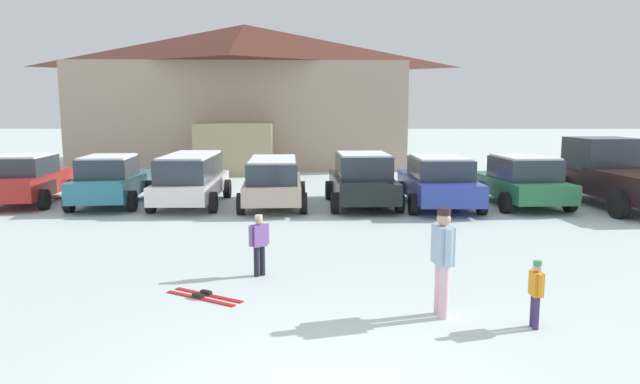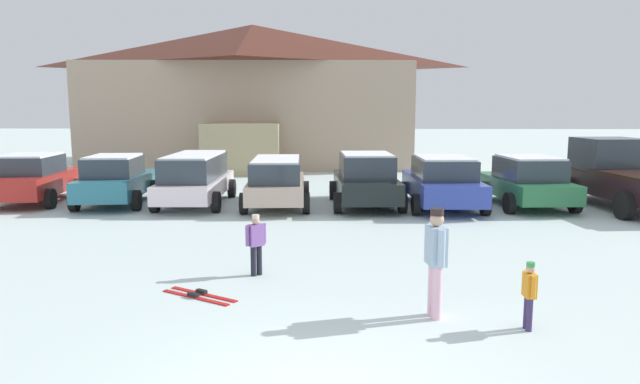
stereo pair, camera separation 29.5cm
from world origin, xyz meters
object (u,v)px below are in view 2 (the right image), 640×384
parked_red_sedan (32,178)px  pair_of_skis (199,295)px  skier_adult_in_blue_parka (436,256)px  parked_blue_hatchback (442,182)px  skier_child_in_purple_jacket (256,241)px  pickup_truck (623,176)px  parked_white_suv (195,177)px  skier_child_in_orange_jacket (529,292)px  ski_lodge (253,94)px  parked_green_coupe (527,181)px  parked_beige_suv (277,180)px  parked_teal_hatchback (116,180)px  parked_black_sedan (366,180)px

parked_red_sedan → pair_of_skis: bearing=-50.1°
parked_red_sedan → skier_adult_in_blue_parka: skier_adult_in_blue_parka is taller
parked_blue_hatchback → skier_child_in_purple_jacket: parked_blue_hatchback is taller
pickup_truck → pair_of_skis: 14.50m
parked_white_suv → skier_child_in_orange_jacket: 12.73m
ski_lodge → parked_white_suv: 14.56m
parked_red_sedan → pair_of_skis: parked_red_sedan is taller
pair_of_skis → skier_child_in_purple_jacket: bearing=57.2°
ski_lodge → parked_green_coupe: ski_lodge is taller
parked_beige_suv → ski_lodge: bearing=100.9°
parked_teal_hatchback → parked_black_sedan: parked_black_sedan is taller
skier_child_in_orange_jacket → parked_beige_suv: bearing=114.5°
parked_teal_hatchback → pickup_truck: 16.23m
parked_white_suv → parked_beige_suv: parked_white_suv is taller
parked_red_sedan → skier_child_in_purple_jacket: parked_red_sedan is taller
parked_blue_hatchback → parked_green_coupe: 2.75m
parked_red_sedan → parked_beige_suv: (8.18, -0.47, 0.02)m
parked_red_sedan → parked_white_suv: size_ratio=0.87×
parked_blue_hatchback → parked_green_coupe: (2.73, 0.28, -0.01)m
parked_blue_hatchback → skier_child_in_purple_jacket: 8.93m
parked_white_suv → skier_adult_in_blue_parka: skier_adult_in_blue_parka is taller
parked_beige_suv → parked_red_sedan: bearing=176.7°
ski_lodge → skier_child_in_orange_jacket: bearing=-73.3°
parked_white_suv → skier_child_in_orange_jacket: (7.30, -10.42, -0.34)m
parked_green_coupe → skier_child_in_orange_jacket: parked_green_coupe is taller
parked_red_sedan → parked_green_coupe: bearing=-0.9°
parked_red_sedan → skier_child_in_orange_jacket: 16.61m
parked_green_coupe → skier_child_in_orange_jacket: (-3.35, -10.33, -0.26)m
pickup_truck → skier_child_in_orange_jacket: size_ratio=5.92×
parked_white_suv → parked_black_sedan: parked_black_sedan is taller
parked_blue_hatchback → parked_white_suv: bearing=177.3°
parked_white_suv → skier_child_in_purple_jacket: 8.45m
parked_teal_hatchback → skier_adult_in_blue_parka: size_ratio=2.51×
pickup_truck → skier_child_in_orange_jacket: pickup_truck is taller
parked_black_sedan → pickup_truck: pickup_truck is taller
parked_red_sedan → skier_child_in_purple_jacket: bearing=-43.2°
parked_green_coupe → skier_child_in_purple_jacket: parked_green_coupe is taller
pickup_truck → skier_child_in_orange_jacket: (-6.33, -10.26, -0.44)m
pickup_truck → skier_child_in_purple_jacket: bearing=-143.8°
ski_lodge → parked_beige_suv: (2.80, -14.55, -3.05)m
parked_white_suv → skier_adult_in_blue_parka: (6.05, -9.96, 0.05)m
ski_lodge → skier_child_in_purple_jacket: ski_lodge is taller
skier_child_in_orange_jacket → pickup_truck: bearing=58.3°
parked_white_suv → pair_of_skis: 9.43m
skier_child_in_purple_jacket → parked_red_sedan: bearing=136.8°
parked_green_coupe → skier_adult_in_blue_parka: bearing=-115.0°
ski_lodge → parked_white_suv: ski_lodge is taller
pickup_truck → skier_adult_in_blue_parka: size_ratio=3.51×
parked_white_suv → parked_blue_hatchback: 7.92m
parked_teal_hatchback → skier_child_in_purple_jacket: parked_teal_hatchback is taller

